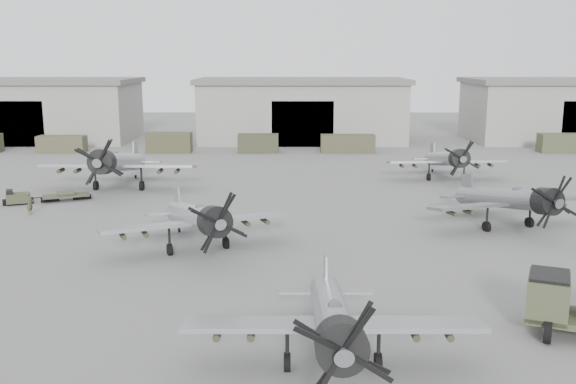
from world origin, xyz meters
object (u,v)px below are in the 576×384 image
aircraft_far_1 (448,159)px  ground_crew (30,203)px  aircraft_mid_1 (198,218)px  aircraft_mid_2 (511,200)px  aircraft_far_0 (117,163)px  aircraft_near_1 (334,320)px  tug_trailer (36,197)px

aircraft_far_1 → ground_crew: aircraft_far_1 is taller
aircraft_far_1 → ground_crew: size_ratio=6.53×
aircraft_mid_1 → aircraft_mid_2: aircraft_mid_1 is taller
aircraft_mid_1 → aircraft_mid_2: size_ratio=0.99×
aircraft_mid_1 → aircraft_far_0: (-9.69, 18.42, 0.38)m
aircraft_near_1 → aircraft_far_1: bearing=70.5°
aircraft_mid_2 → aircraft_far_1: (0.02, 17.94, -0.04)m
aircraft_near_1 → aircraft_far_0: aircraft_far_0 is taller
aircraft_near_1 → aircraft_far_0: (-16.78, 33.48, 0.43)m
aircraft_near_1 → aircraft_mid_1: 16.65m
aircraft_mid_1 → aircraft_far_1: bearing=25.0°
ground_crew → aircraft_mid_1: bearing=-122.6°
aircraft_mid_1 → aircraft_far_1: size_ratio=1.00×
tug_trailer → ground_crew: 4.03m
aircraft_near_1 → ground_crew: (-21.02, 24.52, -1.18)m
aircraft_near_1 → aircraft_mid_2: size_ratio=0.97×
aircraft_mid_1 → ground_crew: size_ratio=6.52×
tug_trailer → aircraft_near_1: bearing=-74.4°
aircraft_mid_2 → ground_crew: aircraft_mid_2 is taller
aircraft_mid_2 → ground_crew: 34.68m
aircraft_mid_1 → ground_crew: bearing=122.3°
ground_crew → aircraft_near_1: bearing=-137.8°
aircraft_mid_2 → aircraft_mid_1: bearing=175.6°
aircraft_mid_1 → ground_crew: (-13.93, 9.46, -1.24)m
aircraft_mid_1 → tug_trailer: size_ratio=1.80×
aircraft_mid_1 → aircraft_mid_2: 21.14m
aircraft_far_0 → aircraft_far_1: size_ratio=1.20×
aircraft_near_1 → aircraft_far_1: (13.41, 38.23, 0.01)m
aircraft_far_0 → tug_trailer: bearing=-134.4°
aircraft_mid_2 → ground_crew: (-34.40, 4.22, -1.23)m
aircraft_mid_2 → aircraft_far_0: (-30.17, 13.19, 0.38)m
aircraft_mid_2 → aircraft_far_1: bearing=71.2°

